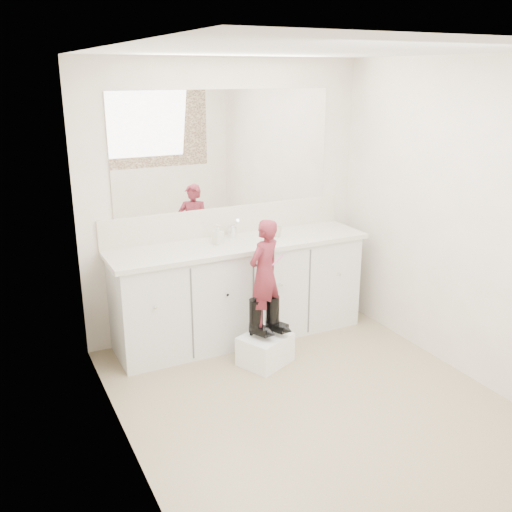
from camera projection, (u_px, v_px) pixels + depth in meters
floor at (311, 402)px, 4.12m from camera, size 3.00×3.00×0.00m
ceiling at (324, 50)px, 3.38m from camera, size 3.00×3.00×0.00m
wall_back at (226, 200)px, 5.03m from camera, size 2.60×0.00×2.60m
wall_front at (502, 332)px, 2.48m from camera, size 2.60×0.00×2.60m
wall_left at (121, 273)px, 3.20m from camera, size 0.00×3.00×3.00m
wall_right at (463, 221)px, 4.31m from camera, size 0.00×3.00×3.00m
vanity_cabinet at (240, 292)px, 5.04m from camera, size 2.20×0.55×0.85m
countertop at (240, 244)px, 4.89m from camera, size 2.28×0.58×0.04m
backsplash at (227, 221)px, 5.08m from camera, size 2.28×0.03×0.25m
mirror at (226, 150)px, 4.89m from camera, size 2.00×0.02×1.00m
faucet at (232, 232)px, 5.01m from camera, size 0.08×0.08×0.10m
cup at (276, 231)px, 5.03m from camera, size 0.13×0.13×0.09m
soap_bottle at (218, 234)px, 4.80m from camera, size 0.10×0.10×0.17m
step_stool at (265, 349)px, 4.65m from camera, size 0.48×0.45×0.25m
boot_left at (256, 318)px, 4.54m from camera, size 0.19×0.24×0.32m
boot_right at (273, 315)px, 4.61m from camera, size 0.19×0.24×0.32m
toddler at (265, 273)px, 4.46m from camera, size 0.37×0.32×0.86m
toothbrush at (277, 260)px, 4.39m from camera, size 0.13×0.07×0.06m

